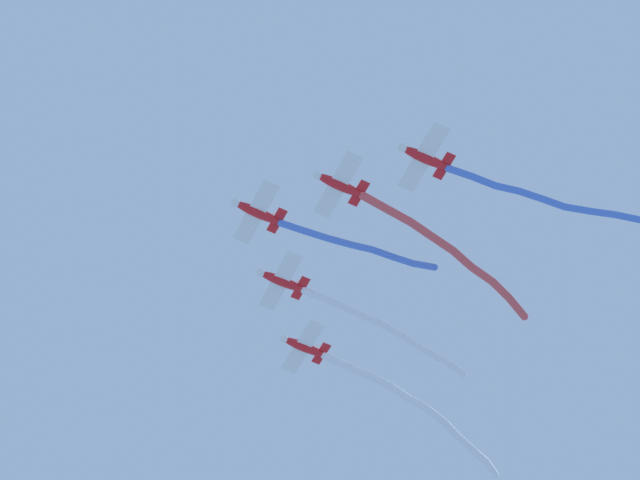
# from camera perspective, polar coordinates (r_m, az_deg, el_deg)

# --- Properties ---
(airplane_lead) EXTENTS (7.77, 5.85, 1.92)m
(airplane_lead) POSITION_cam_1_polar(r_m,az_deg,el_deg) (94.11, -3.95, 1.74)
(airplane_lead) COLOR red
(smoke_trail_lead) EXTENTS (4.81, 18.03, 2.88)m
(smoke_trail_lead) POSITION_cam_1_polar(r_m,az_deg,el_deg) (97.26, 2.44, -0.42)
(smoke_trail_lead) COLOR #4C75DB
(airplane_left_wing) EXTENTS (7.77, 5.86, 1.92)m
(airplane_left_wing) POSITION_cam_1_polar(r_m,az_deg,el_deg) (92.39, 1.15, 3.46)
(airplane_left_wing) COLOR red
(smoke_trail_left_wing) EXTENTS (3.60, 24.62, 1.83)m
(smoke_trail_left_wing) POSITION_cam_1_polar(r_m,az_deg,el_deg) (97.86, 8.14, -0.86)
(smoke_trail_left_wing) COLOR #DB4C4C
(airplane_right_wing) EXTENTS (7.78, 5.88, 1.92)m
(airplane_right_wing) POSITION_cam_1_polar(r_m,az_deg,el_deg) (98.75, -2.44, -2.54)
(airplane_right_wing) COLOR red
(smoke_trail_right_wing) EXTENTS (1.84, 23.13, 2.24)m
(smoke_trail_right_wing) POSITION_cam_1_polar(r_m,az_deg,el_deg) (103.49, 4.30, -5.66)
(smoke_trail_right_wing) COLOR white
(airplane_slot) EXTENTS (7.78, 5.88, 1.92)m
(airplane_slot) POSITION_cam_1_polar(r_m,az_deg,el_deg) (91.24, 6.43, 5.11)
(airplane_slot) COLOR red
(smoke_trail_slot) EXTENTS (8.03, 24.02, 2.06)m
(smoke_trail_slot) POSITION_cam_1_polar(r_m,az_deg,el_deg) (96.58, 14.49, 2.37)
(smoke_trail_slot) COLOR #4C75DB
(airplane_trail) EXTENTS (7.77, 5.85, 1.92)m
(airplane_trail) POSITION_cam_1_polar(r_m,az_deg,el_deg) (103.47, -1.07, -6.61)
(airplane_trail) COLOR red
(smoke_trail_trail) EXTENTS (7.22, 32.19, 5.40)m
(smoke_trail_trail) POSITION_cam_1_polar(r_m,az_deg,el_deg) (113.50, 6.41, -10.63)
(smoke_trail_trail) COLOR white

